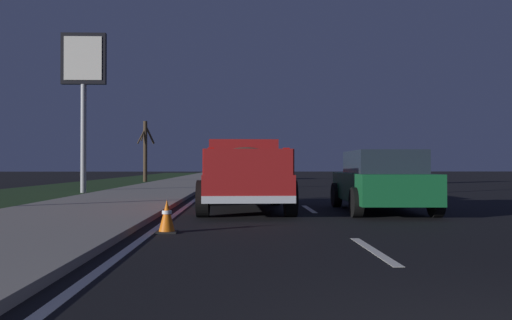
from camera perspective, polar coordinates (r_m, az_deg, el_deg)
name	(u,v)px	position (r m, az deg, el deg)	size (l,w,h in m)	color
ground	(274,186)	(29.74, 1.93, -2.85)	(144.00, 144.00, 0.00)	black
sidewalk_shoulder	(172,185)	(29.94, -9.04, -2.72)	(108.00, 4.00, 0.12)	gray
grass_verge	(82,186)	(30.99, -18.26, -2.73)	(108.00, 6.00, 0.01)	#1E3819
lane_markings	(229,185)	(31.73, -2.90, -2.70)	(108.00, 3.54, 0.01)	silver
pickup_truck	(244,173)	(13.89, -1.31, -1.39)	(5.48, 2.40, 1.87)	maroon
sedan_red	(243,170)	(44.02, -1.46, -1.10)	(4.42, 2.05, 1.54)	maroon
sedan_green	(381,181)	(13.73, 13.36, -2.20)	(4.45, 2.11, 1.54)	#14592D
gas_price_sign	(84,73)	(24.10, -18.10, 8.94)	(0.27, 1.90, 6.86)	#99999E
bare_tree_far	(145,149)	(38.79, -11.84, 1.18)	(1.49, 1.06, 4.36)	#423323
traffic_cone_near	(167,217)	(9.38, -9.59, -6.03)	(0.36, 0.36, 0.58)	black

